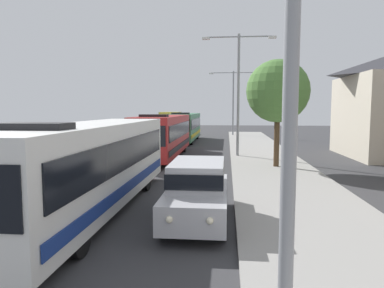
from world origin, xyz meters
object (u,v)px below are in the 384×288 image
object	(u,v)px
bus_lead	(92,163)
streetlamp_far	(233,96)
white_suv	(197,189)
bus_second_in_line	(164,134)
streetlamp_mid	(238,83)
roadside_tree	(278,91)
box_truck_oncoming	(170,122)
bus_middle	(185,126)

from	to	relation	value
bus_lead	streetlamp_far	xyz separation A→B (m)	(5.40, 35.76, 3.61)
white_suv	bus_lead	bearing A→B (deg)	169.49
bus_second_in_line	white_suv	xyz separation A→B (m)	(3.70, -14.61, -0.66)
bus_lead	bus_second_in_line	xyz separation A→B (m)	(-0.00, 13.92, -0.00)
streetlamp_mid	roadside_tree	size ratio (longest dim) A/B	1.39
white_suv	box_truck_oncoming	world-z (taller)	box_truck_oncoming
bus_middle	box_truck_oncoming	bearing A→B (deg)	108.10
bus_middle	white_suv	xyz separation A→B (m)	(3.70, -27.59, -0.66)
white_suv	box_truck_oncoming	bearing A→B (deg)	100.52
streetlamp_far	streetlamp_mid	bearing A→B (deg)	-90.00
bus_second_in_line	bus_middle	size ratio (longest dim) A/B	0.99
bus_middle	streetlamp_mid	world-z (taller)	streetlamp_mid
bus_lead	streetlamp_mid	world-z (taller)	streetlamp_mid
box_truck_oncoming	streetlamp_mid	bearing A→B (deg)	-68.95
bus_lead	bus_second_in_line	distance (m)	13.92
box_truck_oncoming	streetlamp_far	bearing A→B (deg)	-8.15
bus_middle	white_suv	bearing A→B (deg)	-82.37
bus_second_in_line	box_truck_oncoming	xyz separation A→B (m)	(-3.30, 23.09, 0.01)
streetlamp_mid	streetlamp_far	bearing A→B (deg)	90.00
roadside_tree	streetlamp_mid	bearing A→B (deg)	114.23
box_truck_oncoming	white_suv	bearing A→B (deg)	-79.48
box_truck_oncoming	streetlamp_mid	xyz separation A→B (m)	(8.70, -22.60, 3.71)
bus_lead	streetlamp_mid	distance (m)	15.83
streetlamp_far	roadside_tree	distance (m)	26.22
white_suv	roadside_tree	world-z (taller)	roadside_tree
bus_middle	roadside_tree	size ratio (longest dim) A/B	1.86
streetlamp_far	white_suv	bearing A→B (deg)	-92.67
bus_second_in_line	box_truck_oncoming	distance (m)	23.32
bus_lead	box_truck_oncoming	size ratio (longest dim) A/B	1.62
box_truck_oncoming	roadside_tree	size ratio (longest dim) A/B	1.19
roadside_tree	white_suv	bearing A→B (deg)	-110.42
streetlamp_far	roadside_tree	xyz separation A→B (m)	(2.15, -26.12, -0.73)
bus_second_in_line	streetlamp_far	size ratio (longest dim) A/B	1.38
box_truck_oncoming	roadside_tree	world-z (taller)	roadside_tree
bus_lead	streetlamp_mid	xyz separation A→B (m)	(5.40, 14.41, 3.72)
bus_lead	white_suv	bearing A→B (deg)	-10.51
bus_middle	streetlamp_far	size ratio (longest dim) A/B	1.40
bus_middle	white_suv	distance (m)	27.85
bus_second_in_line	bus_lead	bearing A→B (deg)	-90.00
box_truck_oncoming	bus_second_in_line	bearing A→B (deg)	-81.86
box_truck_oncoming	streetlamp_far	size ratio (longest dim) A/B	0.89
streetlamp_mid	bus_lead	bearing A→B (deg)	-110.54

